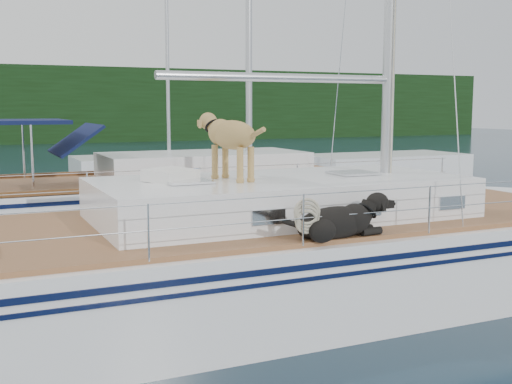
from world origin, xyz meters
name	(u,v)px	position (x,y,z in m)	size (l,w,h in m)	color
ground	(230,309)	(0.00, 0.00, 0.00)	(120.00, 120.00, 0.00)	black
tree_line	(8,105)	(0.00, 45.00, 3.00)	(90.00, 3.00, 6.00)	black
shore_bank	(8,135)	(0.00, 46.20, 0.60)	(92.00, 1.00, 1.20)	#595147
main_sailboat	(236,261)	(0.09, -0.01, 0.68)	(12.00, 3.80, 14.01)	white
neighbor_sailboat	(160,200)	(0.89, 6.47, 0.63)	(11.00, 3.50, 13.30)	white
bg_boat_center	(169,168)	(4.00, 16.00, 0.45)	(7.20, 3.00, 11.65)	white
bg_boat_east	(384,166)	(12.00, 13.00, 0.46)	(6.40, 3.00, 11.65)	white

